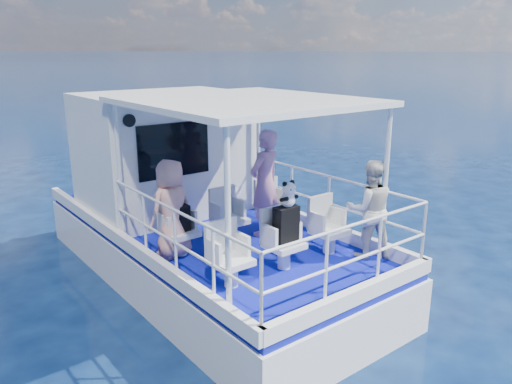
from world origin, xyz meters
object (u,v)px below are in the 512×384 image
passenger_port_fwd (171,209)px  panda (288,194)px  backpack_center (286,224)px  passenger_stbd_aft (370,209)px

passenger_port_fwd → panda: 1.74m
passenger_port_fwd → backpack_center: bearing=117.3°
passenger_stbd_aft → panda: 1.32m
passenger_port_fwd → passenger_stbd_aft: bearing=131.0°
passenger_stbd_aft → panda: bearing=13.4°
backpack_center → panda: 0.44m
passenger_stbd_aft → panda: (-1.20, 0.43, 0.35)m
passenger_port_fwd → panda: (1.06, -1.33, 0.34)m
passenger_port_fwd → panda: size_ratio=4.06×
passenger_stbd_aft → backpack_center: passenger_stbd_aft is taller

